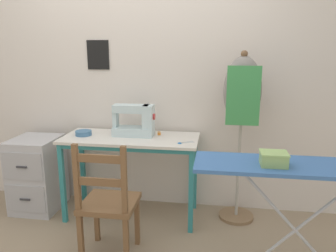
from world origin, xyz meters
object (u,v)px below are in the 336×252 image
object	(u,v)px
fabric_bowl	(84,133)
wooden_chair	(108,204)
filing_cabinet	(37,174)
ironing_board	(301,171)
scissors	(183,143)
storage_box	(274,159)
thread_spool_near_machine	(159,134)
dress_form	(242,100)
sewing_machine	(136,121)

from	to	relation	value
fabric_bowl	wooden_chair	xyz separation A→B (m)	(0.44, -0.65, -0.36)
filing_cabinet	ironing_board	bearing A→B (deg)	-19.66
fabric_bowl	scissors	xyz separation A→B (m)	(0.94, -0.12, -0.02)
wooden_chair	filing_cabinet	world-z (taller)	wooden_chair
wooden_chair	storage_box	distance (m)	1.23
filing_cabinet	ironing_board	size ratio (longest dim) A/B	0.55
thread_spool_near_machine	ironing_board	xyz separation A→B (m)	(1.04, -0.90, 0.03)
wooden_chair	ironing_board	size ratio (longest dim) A/B	0.71
storage_box	ironing_board	bearing A→B (deg)	12.46
dress_form	storage_box	bearing A→B (deg)	-81.72
thread_spool_near_machine	scissors	bearing A→B (deg)	-42.13
storage_box	sewing_machine	bearing A→B (deg)	140.34
fabric_bowl	storage_box	size ratio (longest dim) A/B	0.91
filing_cabinet	fabric_bowl	bearing A→B (deg)	-0.70
thread_spool_near_machine	wooden_chair	distance (m)	0.87
sewing_machine	storage_box	size ratio (longest dim) A/B	2.37
fabric_bowl	wooden_chair	world-z (taller)	wooden_chair
scissors	wooden_chair	xyz separation A→B (m)	(-0.50, -0.53, -0.34)
filing_cabinet	ironing_board	xyz separation A→B (m)	(2.24, -0.80, 0.46)
sewing_machine	filing_cabinet	distance (m)	1.13
sewing_machine	dress_form	bearing A→B (deg)	2.37
sewing_machine	ironing_board	size ratio (longest dim) A/B	0.30
filing_cabinet	thread_spool_near_machine	bearing A→B (deg)	4.93
sewing_machine	thread_spool_near_machine	bearing A→B (deg)	13.20
scissors	filing_cabinet	size ratio (longest dim) A/B	0.20
dress_form	filing_cabinet	bearing A→B (deg)	-177.23
fabric_bowl	ironing_board	size ratio (longest dim) A/B	0.11
fabric_bowl	dress_form	distance (m)	1.46
thread_spool_near_machine	sewing_machine	bearing A→B (deg)	-166.80
fabric_bowl	storage_box	xyz separation A→B (m)	(1.56, -0.83, 0.11)
ironing_board	storage_box	xyz separation A→B (m)	(-0.17, -0.04, 0.09)
filing_cabinet	wooden_chair	bearing A→B (deg)	-34.72
filing_cabinet	dress_form	size ratio (longest dim) A/B	0.47
sewing_machine	scissors	bearing A→B (deg)	-21.16
sewing_machine	wooden_chair	size ratio (longest dim) A/B	0.42
thread_spool_near_machine	dress_form	xyz separation A→B (m)	(0.73, -0.01, 0.33)
scissors	storage_box	bearing A→B (deg)	-49.11
filing_cabinet	storage_box	bearing A→B (deg)	-22.10
sewing_machine	dress_form	size ratio (longest dim) A/B	0.25
sewing_machine	fabric_bowl	bearing A→B (deg)	-172.85
fabric_bowl	thread_spool_near_machine	size ratio (longest dim) A/B	4.01
thread_spool_near_machine	wooden_chair	bearing A→B (deg)	-108.40
scissors	wooden_chair	distance (m)	0.81
sewing_machine	fabric_bowl	distance (m)	0.50
fabric_bowl	wooden_chair	size ratio (longest dim) A/B	0.16
ironing_board	fabric_bowl	bearing A→B (deg)	155.40
fabric_bowl	scissors	world-z (taller)	fabric_bowl
fabric_bowl	storage_box	bearing A→B (deg)	-28.09
scissors	ironing_board	world-z (taller)	ironing_board
fabric_bowl	ironing_board	bearing A→B (deg)	-24.60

